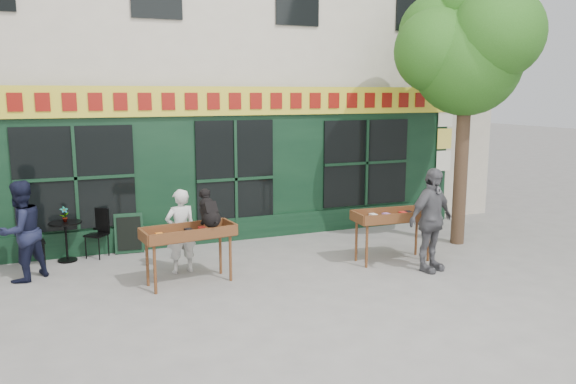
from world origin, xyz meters
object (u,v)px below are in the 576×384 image
object	(u,v)px
man_left	(21,231)
dog	(209,207)
woman	(181,231)
book_cart_right	(393,219)
man_right	(431,220)
book_cart_center	(189,236)
bistro_table	(66,233)

from	to	relation	value
man_left	dog	bearing A→B (deg)	115.43
woman	man_left	bearing A→B (deg)	-19.93
book_cart_right	dog	bearing A→B (deg)	-178.66
man_right	man_left	distance (m)	7.08
dog	book_cart_right	bearing A→B (deg)	-9.50
book_cart_center	woman	size ratio (longest dim) A/B	1.04
woman	book_cart_right	size ratio (longest dim) A/B	0.98
woman	bistro_table	bearing A→B (deg)	-45.40
dog	man_left	xyz separation A→B (m)	(-2.93, 1.29, -0.43)
woman	bistro_table	size ratio (longest dim) A/B	1.98
dog	man_right	size ratio (longest dim) A/B	0.32
book_cart_right	man_right	bearing A→B (deg)	-64.44
book_cart_center	man_left	bearing A→B (deg)	147.30
dog	man_left	distance (m)	3.23
book_cart_center	dog	world-z (taller)	dog
book_cart_right	man_left	xyz separation A→B (m)	(-6.44, 1.44, 0.04)
book_cart_center	book_cart_right	bearing A→B (deg)	-10.02
man_left	book_cart_right	bearing A→B (deg)	126.56
man_left	bistro_table	bearing A→B (deg)	-168.73
woman	bistro_table	world-z (taller)	woman
man_right	man_left	bearing A→B (deg)	145.77
woman	bistro_table	xyz separation A→B (m)	(-1.88, 1.49, -0.21)
man_left	woman	bearing A→B (deg)	126.30
man_right	bistro_table	distance (m)	6.79
book_cart_center	bistro_table	world-z (taller)	book_cart_center
dog	man_right	world-z (taller)	man_right
book_cart_center	book_cart_right	world-z (taller)	same
woman	man_right	distance (m)	4.45
dog	book_cart_right	distance (m)	3.53
book_cart_center	woman	xyz separation A→B (m)	(0.00, 0.65, -0.07)
book_cart_right	man_right	distance (m)	0.82
dog	woman	bearing A→B (deg)	109.48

